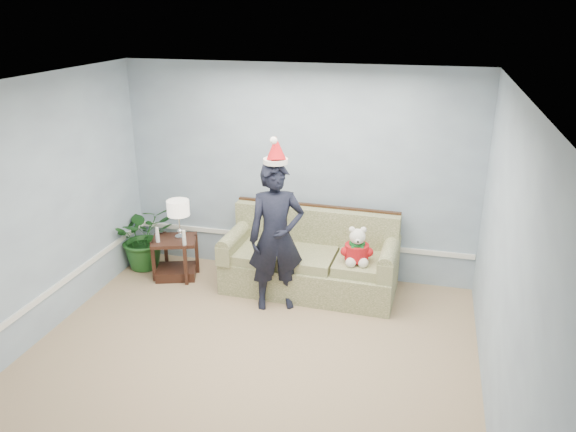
% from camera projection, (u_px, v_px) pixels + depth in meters
% --- Properties ---
extents(room_shell, '(4.54, 5.04, 2.74)m').
position_uv_depth(room_shell, '(229.00, 253.00, 4.79)').
color(room_shell, tan).
rests_on(room_shell, ground).
extents(wainscot_trim, '(4.49, 4.99, 0.06)m').
position_uv_depth(wainscot_trim, '(171.00, 272.00, 6.45)').
color(wainscot_trim, white).
rests_on(wainscot_trim, room_shell).
extents(sofa, '(2.12, 0.96, 0.98)m').
position_uv_depth(sofa, '(311.00, 262.00, 6.95)').
color(sofa, '#4B5829').
rests_on(sofa, room_shell).
extents(side_table, '(0.67, 0.61, 0.53)m').
position_uv_depth(side_table, '(176.00, 262.00, 7.28)').
color(side_table, '#3D1E16').
rests_on(side_table, room_shell).
extents(table_lamp, '(0.28, 0.28, 0.50)m').
position_uv_depth(table_lamp, '(178.00, 210.00, 7.07)').
color(table_lamp, silver).
rests_on(table_lamp, side_table).
extents(candle_pair, '(0.41, 0.05, 0.19)m').
position_uv_depth(candle_pair, '(171.00, 237.00, 7.00)').
color(candle_pair, silver).
rests_on(candle_pair, side_table).
extents(houseplant, '(1.05, 1.05, 0.88)m').
position_uv_depth(houseplant, '(145.00, 236.00, 7.48)').
color(houseplant, '#1D511D').
rests_on(houseplant, room_shell).
extents(man, '(0.75, 0.63, 1.74)m').
position_uv_depth(man, '(276.00, 237.00, 6.34)').
color(man, black).
rests_on(man, room_shell).
extents(santa_hat, '(0.34, 0.37, 0.32)m').
position_uv_depth(santa_hat, '(276.00, 151.00, 6.00)').
color(santa_hat, white).
rests_on(santa_hat, man).
extents(teddy_bear, '(0.33, 0.34, 0.46)m').
position_uv_depth(teddy_bear, '(357.00, 250.00, 6.48)').
color(teddy_bear, white).
rests_on(teddy_bear, sofa).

